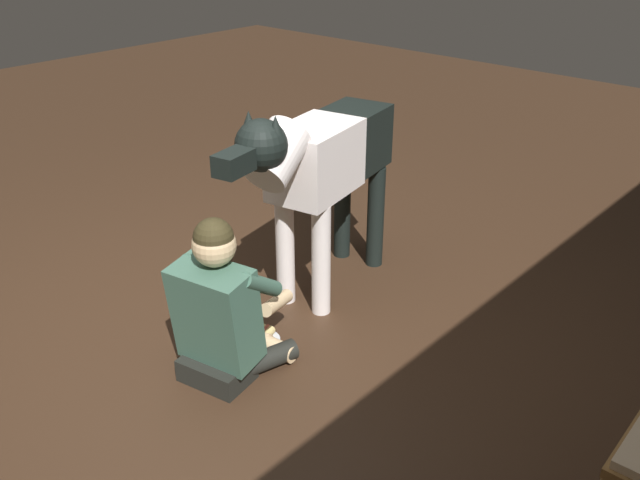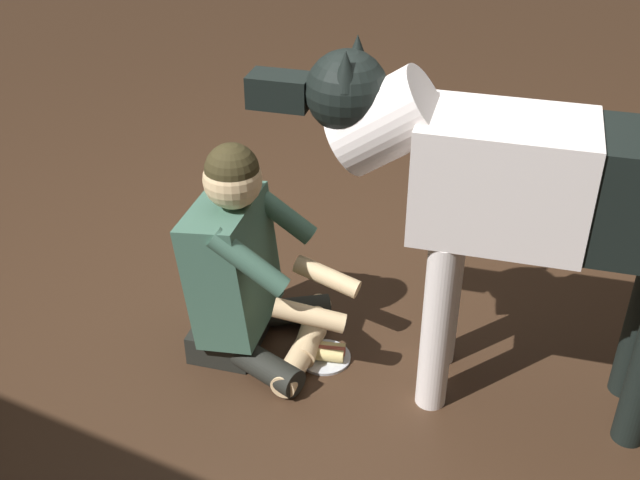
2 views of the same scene
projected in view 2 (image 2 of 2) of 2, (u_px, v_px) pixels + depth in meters
The scene contains 4 objects.
ground_plane at pixel (330, 301), 3.37m from camera, with size 14.38×14.38×0.00m, color #392518.
person_sitting_on_floor at pixel (245, 271), 2.93m from camera, with size 0.67×0.57×0.87m.
large_dog at pixel (519, 192), 2.47m from camera, with size 1.65×0.52×1.27m.
hot_dog_on_plate at pixel (324, 353), 3.04m from camera, with size 0.20×0.20×0.06m.
Camera 2 is at (-1.15, 2.44, 2.03)m, focal length 44.07 mm.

